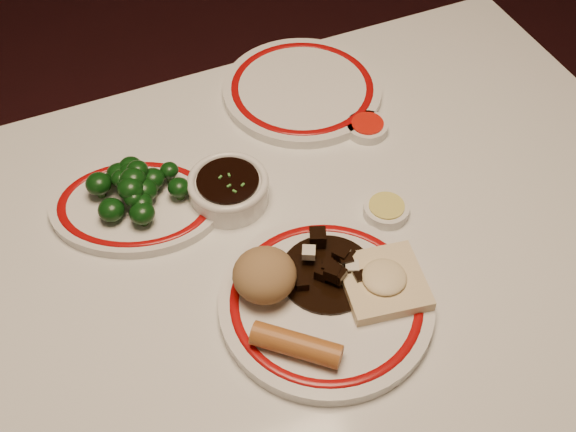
{
  "coord_description": "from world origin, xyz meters",
  "views": [
    {
      "loc": [
        -0.22,
        -0.5,
        1.53
      ],
      "look_at": [
        0.02,
        0.06,
        0.8
      ],
      "focal_mm": 45.0,
      "sensor_mm": 36.0,
      "label": 1
    }
  ],
  "objects_px": {
    "dining_table": "(292,316)",
    "main_plate": "(326,303)",
    "spring_roll": "(296,345)",
    "fried_wonton": "(384,281)",
    "rice_mound": "(265,275)",
    "broccoli_plate": "(136,205)",
    "stirfry_heap": "(330,268)",
    "broccoli_pile": "(134,187)",
    "soy_bowl": "(229,190)"
  },
  "relations": [
    {
      "from": "dining_table",
      "to": "main_plate",
      "type": "relative_size",
      "value": 3.36
    },
    {
      "from": "rice_mound",
      "to": "spring_roll",
      "type": "relative_size",
      "value": 0.74
    },
    {
      "from": "dining_table",
      "to": "soy_bowl",
      "type": "bearing_deg",
      "value": 99.61
    },
    {
      "from": "stirfry_heap",
      "to": "soy_bowl",
      "type": "height_order",
      "value": "stirfry_heap"
    },
    {
      "from": "rice_mound",
      "to": "soy_bowl",
      "type": "height_order",
      "value": "rice_mound"
    },
    {
      "from": "dining_table",
      "to": "stirfry_heap",
      "type": "relative_size",
      "value": 9.56
    },
    {
      "from": "broccoli_plate",
      "to": "broccoli_pile",
      "type": "relative_size",
      "value": 2.17
    },
    {
      "from": "rice_mound",
      "to": "soy_bowl",
      "type": "bearing_deg",
      "value": 84.79
    },
    {
      "from": "dining_table",
      "to": "fried_wonton",
      "type": "xyz_separation_m",
      "value": [
        0.1,
        -0.07,
        0.12
      ]
    },
    {
      "from": "main_plate",
      "to": "broccoli_pile",
      "type": "relative_size",
      "value": 2.66
    },
    {
      "from": "broccoli_plate",
      "to": "broccoli_pile",
      "type": "distance_m",
      "value": 0.03
    },
    {
      "from": "soy_bowl",
      "to": "spring_roll",
      "type": "bearing_deg",
      "value": -93.43
    },
    {
      "from": "main_plate",
      "to": "broccoli_pile",
      "type": "xyz_separation_m",
      "value": [
        -0.17,
        0.26,
        0.03
      ]
    },
    {
      "from": "dining_table",
      "to": "rice_mound",
      "type": "xyz_separation_m",
      "value": [
        -0.04,
        -0.01,
        0.14
      ]
    },
    {
      "from": "spring_roll",
      "to": "stirfry_heap",
      "type": "relative_size",
      "value": 0.86
    },
    {
      "from": "dining_table",
      "to": "rice_mound",
      "type": "distance_m",
      "value": 0.15
    },
    {
      "from": "stirfry_heap",
      "to": "broccoli_pile",
      "type": "distance_m",
      "value": 0.3
    },
    {
      "from": "broccoli_pile",
      "to": "soy_bowl",
      "type": "height_order",
      "value": "broccoli_pile"
    },
    {
      "from": "broccoli_plate",
      "to": "soy_bowl",
      "type": "bearing_deg",
      "value": -15.31
    },
    {
      "from": "rice_mound",
      "to": "broccoli_plate",
      "type": "xyz_separation_m",
      "value": [
        -0.11,
        0.21,
        -0.04
      ]
    },
    {
      "from": "stirfry_heap",
      "to": "dining_table",
      "type": "bearing_deg",
      "value": 153.18
    },
    {
      "from": "broccoli_plate",
      "to": "soy_bowl",
      "type": "relative_size",
      "value": 2.59
    },
    {
      "from": "main_plate",
      "to": "broccoli_pile",
      "type": "distance_m",
      "value": 0.31
    },
    {
      "from": "broccoli_pile",
      "to": "rice_mound",
      "type": "bearing_deg",
      "value": -63.45
    },
    {
      "from": "spring_roll",
      "to": "broccoli_plate",
      "type": "xyz_separation_m",
      "value": [
        -0.11,
        0.31,
        -0.02
      ]
    },
    {
      "from": "broccoli_plate",
      "to": "dining_table",
      "type": "bearing_deg",
      "value": -51.98
    },
    {
      "from": "broccoli_pile",
      "to": "stirfry_heap",
      "type": "bearing_deg",
      "value": -49.29
    },
    {
      "from": "spring_roll",
      "to": "soy_bowl",
      "type": "distance_m",
      "value": 0.27
    },
    {
      "from": "rice_mound",
      "to": "soy_bowl",
      "type": "xyz_separation_m",
      "value": [
        0.02,
        0.17,
        -0.03
      ]
    },
    {
      "from": "dining_table",
      "to": "broccoli_pile",
      "type": "distance_m",
      "value": 0.28
    },
    {
      "from": "fried_wonton",
      "to": "soy_bowl",
      "type": "bearing_deg",
      "value": 118.09
    },
    {
      "from": "stirfry_heap",
      "to": "broccoli_plate",
      "type": "bearing_deg",
      "value": 132.01
    },
    {
      "from": "spring_roll",
      "to": "fried_wonton",
      "type": "bearing_deg",
      "value": -31.59
    },
    {
      "from": "spring_roll",
      "to": "fried_wonton",
      "type": "height_order",
      "value": "spring_roll"
    },
    {
      "from": "main_plate",
      "to": "fried_wonton",
      "type": "distance_m",
      "value": 0.08
    },
    {
      "from": "main_plate",
      "to": "rice_mound",
      "type": "xyz_separation_m",
      "value": [
        -0.06,
        0.05,
        0.04
      ]
    },
    {
      "from": "spring_roll",
      "to": "broccoli_plate",
      "type": "relative_size",
      "value": 0.37
    },
    {
      "from": "main_plate",
      "to": "soy_bowl",
      "type": "xyz_separation_m",
      "value": [
        -0.05,
        0.22,
        0.01
      ]
    },
    {
      "from": "dining_table",
      "to": "broccoli_plate",
      "type": "distance_m",
      "value": 0.27
    },
    {
      "from": "rice_mound",
      "to": "dining_table",
      "type": "bearing_deg",
      "value": 14.57
    },
    {
      "from": "stirfry_heap",
      "to": "broccoli_plate",
      "type": "xyz_separation_m",
      "value": [
        -0.2,
        0.22,
        -0.02
      ]
    },
    {
      "from": "dining_table",
      "to": "soy_bowl",
      "type": "relative_size",
      "value": 10.68
    },
    {
      "from": "dining_table",
      "to": "main_plate",
      "type": "bearing_deg",
      "value": -70.65
    },
    {
      "from": "spring_roll",
      "to": "stirfry_heap",
      "type": "height_order",
      "value": "same"
    },
    {
      "from": "dining_table",
      "to": "main_plate",
      "type": "xyz_separation_m",
      "value": [
        0.02,
        -0.06,
        0.1
      ]
    },
    {
      "from": "dining_table",
      "to": "broccoli_pile",
      "type": "height_order",
      "value": "broccoli_pile"
    },
    {
      "from": "spring_roll",
      "to": "fried_wonton",
      "type": "xyz_separation_m",
      "value": [
        0.14,
        0.04,
        -0.0
      ]
    },
    {
      "from": "dining_table",
      "to": "stirfry_heap",
      "type": "distance_m",
      "value": 0.13
    },
    {
      "from": "rice_mound",
      "to": "fried_wonton",
      "type": "xyz_separation_m",
      "value": [
        0.14,
        -0.06,
        -0.02
      ]
    },
    {
      "from": "main_plate",
      "to": "soy_bowl",
      "type": "distance_m",
      "value": 0.23
    }
  ]
}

